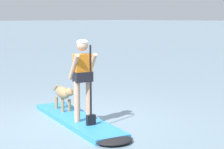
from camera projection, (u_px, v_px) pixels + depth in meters
name	position (u px, v px, depth m)	size (l,w,h in m)	color
ground_plane	(77.00, 122.00, 8.14)	(400.00, 400.00, 0.00)	gray
paddleboard	(82.00, 122.00, 7.93)	(3.48, 1.50, 0.10)	#338CD8
person_paddler	(83.00, 74.00, 7.70)	(0.66, 0.56, 1.63)	tan
dog	(63.00, 94.00, 8.69)	(1.08, 0.38, 0.56)	#997A51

